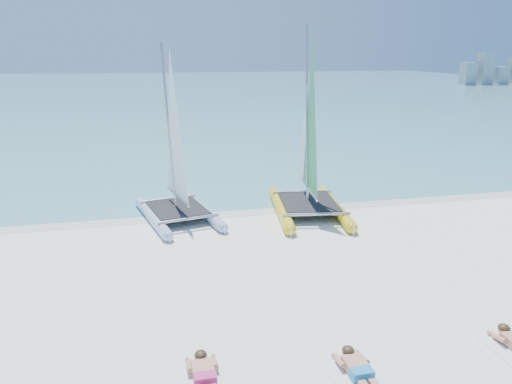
# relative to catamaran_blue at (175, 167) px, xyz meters

# --- Properties ---
(ground) EXTENTS (140.00, 140.00, 0.00)m
(ground) POSITION_rel_catamaran_blue_xyz_m (2.70, -5.19, -1.71)
(ground) COLOR white
(ground) RESTS_ON ground
(sea) EXTENTS (140.00, 115.00, 0.01)m
(sea) POSITION_rel_catamaran_blue_xyz_m (2.70, 57.81, -1.70)
(sea) COLOR #75B5C4
(sea) RESTS_ON ground
(wet_sand_strip) EXTENTS (140.00, 1.40, 0.01)m
(wet_sand_strip) POSITION_rel_catamaran_blue_xyz_m (2.70, 0.31, -1.71)
(wet_sand_strip) COLOR silver
(wet_sand_strip) RESTS_ON ground
(distant_skyline) EXTENTS (14.00, 2.00, 5.00)m
(distant_skyline) POSITION_rel_catamaran_blue_xyz_m (56.41, 56.81, 0.23)
(distant_skyline) COLOR #9FAAAF
(distant_skyline) RESTS_ON ground
(catamaran_blue) EXTENTS (2.83, 4.52, 5.73)m
(catamaran_blue) POSITION_rel_catamaran_blue_xyz_m (0.00, 0.00, 0.00)
(catamaran_blue) COLOR #AABEE0
(catamaran_blue) RESTS_ON ground
(catamaran_yellow) EXTENTS (2.85, 5.08, 6.32)m
(catamaran_yellow) POSITION_rel_catamaran_blue_xyz_m (4.41, -0.05, 0.28)
(catamaran_yellow) COLOR #FAF61A
(catamaran_yellow) RESTS_ON ground
(sunbather_a) EXTENTS (0.37, 1.73, 0.26)m
(sunbather_a) POSITION_rel_catamaran_blue_xyz_m (-0.21, -8.76, -1.59)
(sunbather_a) COLOR tan
(sunbather_a) RESTS_ON towel_a
(sunbather_b) EXTENTS (0.37, 1.73, 0.26)m
(sunbather_b) POSITION_rel_catamaran_blue_xyz_m (2.34, -9.21, -1.59)
(sunbather_b) COLOR tan
(sunbather_b) RESTS_ON towel_b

